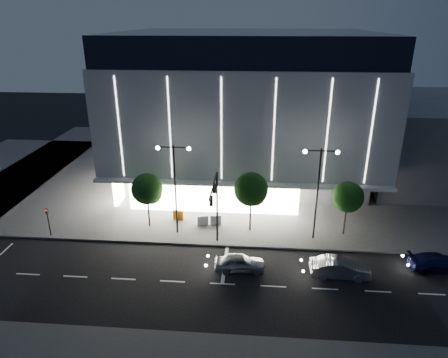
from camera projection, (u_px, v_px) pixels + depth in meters
name	position (u px, v px, depth m)	size (l,w,h in m)	color
ground	(200.00, 271.00, 33.03)	(160.00, 160.00, 0.00)	black
sidewalk_museum	(260.00, 170.00, 54.79)	(70.00, 40.00, 0.15)	#474747
museum	(246.00, 105.00, 49.90)	(30.00, 25.80, 18.00)	#4C4C51
annex_building	(424.00, 139.00, 51.38)	(16.00, 20.00, 10.00)	#4C4C51
traffic_mast	(215.00, 200.00, 34.14)	(0.33, 5.89, 7.07)	black
street_lamp_west	(175.00, 177.00, 36.54)	(3.16, 0.36, 9.00)	black
street_lamp_east	(318.00, 181.00, 35.58)	(3.16, 0.36, 9.00)	black
ped_signal_far	(48.00, 219.00, 37.57)	(0.22, 0.24, 3.00)	black
tree_left	(147.00, 191.00, 38.43)	(3.02, 3.02, 5.72)	black
tree_mid	(251.00, 191.00, 37.58)	(3.25, 3.25, 6.15)	black
tree_right	(348.00, 199.00, 37.08)	(2.91, 2.91, 5.51)	black
car_lead	(240.00, 263.00, 32.97)	(1.69, 4.19, 1.43)	#9D9FA4
car_second	(340.00, 268.00, 32.16)	(1.66, 4.75, 1.57)	gray
car_third	(438.00, 262.00, 33.08)	(1.91, 4.70, 1.36)	#131848
barrier_a	(178.00, 215.00, 41.01)	(1.10, 0.25, 1.00)	orange
barrier_b	(203.00, 220.00, 39.95)	(1.10, 0.25, 1.00)	silver
barrier_d	(216.00, 220.00, 40.05)	(1.10, 0.25, 1.00)	silver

